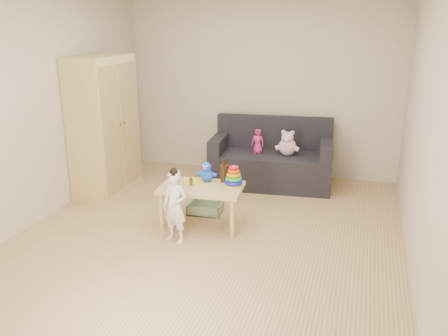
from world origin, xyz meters
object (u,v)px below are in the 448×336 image
(play_table, at_px, (202,206))
(toddler, at_px, (175,207))
(wardrobe, at_px, (104,126))
(sofa, at_px, (271,169))

(play_table, distance_m, toddler, 0.48)
(wardrobe, relative_size, play_table, 2.00)
(toddler, bearing_deg, wardrobe, 156.86)
(wardrobe, xyz_separation_m, sofa, (2.04, 0.87, -0.66))
(sofa, xyz_separation_m, play_table, (-0.46, -1.59, 0.01))
(sofa, relative_size, play_table, 1.83)
(play_table, bearing_deg, toddler, -107.26)
(sofa, bearing_deg, wardrobe, -161.81)
(wardrobe, bearing_deg, play_table, -24.33)
(sofa, bearing_deg, toddler, -111.39)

